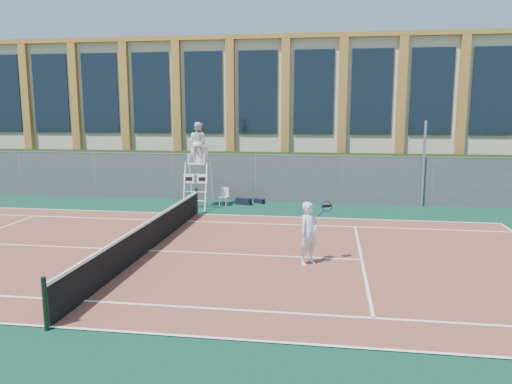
# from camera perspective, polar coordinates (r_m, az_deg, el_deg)

# --- Properties ---
(ground) EXTENTS (120.00, 120.00, 0.00)m
(ground) POSITION_cam_1_polar(r_m,az_deg,el_deg) (15.72, -12.15, -6.66)
(ground) COLOR #233814
(apron) EXTENTS (36.00, 20.00, 0.01)m
(apron) POSITION_cam_1_polar(r_m,az_deg,el_deg) (16.62, -10.94, -5.72)
(apron) COLOR #0B3323
(apron) RESTS_ON ground
(tennis_court) EXTENTS (23.77, 10.97, 0.02)m
(tennis_court) POSITION_cam_1_polar(r_m,az_deg,el_deg) (15.72, -12.16, -6.59)
(tennis_court) COLOR brown
(tennis_court) RESTS_ON apron
(tennis_net) EXTENTS (0.10, 11.30, 1.10)m
(tennis_net) POSITION_cam_1_polar(r_m,az_deg,el_deg) (15.58, -12.22, -4.76)
(tennis_net) COLOR black
(tennis_net) RESTS_ON ground
(fence) EXTENTS (40.00, 0.06, 2.20)m
(fence) POSITION_cam_1_polar(r_m,az_deg,el_deg) (23.77, -4.81, 1.65)
(fence) COLOR #595E60
(fence) RESTS_ON ground
(hedge) EXTENTS (40.00, 1.40, 2.20)m
(hedge) POSITION_cam_1_polar(r_m,az_deg,el_deg) (24.93, -4.18, 2.02)
(hedge) COLOR black
(hedge) RESTS_ON ground
(building) EXTENTS (45.00, 10.60, 8.22)m
(building) POSITION_cam_1_polar(r_m,az_deg,el_deg) (32.52, -1.15, 9.14)
(building) COLOR beige
(building) RESTS_ON ground
(steel_pole) EXTENTS (0.12, 0.12, 3.82)m
(steel_pole) POSITION_cam_1_polar(r_m,az_deg,el_deg) (23.31, 18.61, 3.04)
(steel_pole) COLOR #9EA0A5
(steel_pole) RESTS_ON ground
(umpire_chair) EXTENTS (1.06, 1.63, 3.80)m
(umpire_chair) POSITION_cam_1_polar(r_m,az_deg,el_deg) (21.98, -6.66, 5.39)
(umpire_chair) COLOR white
(umpire_chair) RESTS_ON ground
(plastic_chair) EXTENTS (0.42, 0.42, 0.82)m
(plastic_chair) POSITION_cam_1_polar(r_m,az_deg,el_deg) (22.55, -3.65, -0.33)
(plastic_chair) COLOR silver
(plastic_chair) RESTS_ON apron
(sports_bag_near) EXTENTS (0.74, 0.44, 0.30)m
(sports_bag_near) POSITION_cam_1_polar(r_m,az_deg,el_deg) (22.75, -1.41, -1.07)
(sports_bag_near) COLOR black
(sports_bag_near) RESTS_ON apron
(sports_bag_far) EXTENTS (0.56, 0.46, 0.21)m
(sports_bag_far) POSITION_cam_1_polar(r_m,az_deg,el_deg) (23.07, 0.38, -1.03)
(sports_bag_far) COLOR black
(sports_bag_far) RESTS_ON apron
(tennis_player) EXTENTS (1.03, 0.83, 1.77)m
(tennis_player) POSITION_cam_1_polar(r_m,az_deg,el_deg) (13.91, 6.07, -4.70)
(tennis_player) COLOR silver
(tennis_player) RESTS_ON tennis_court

